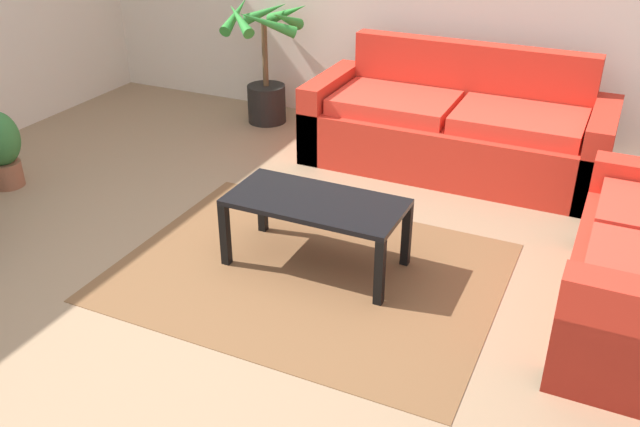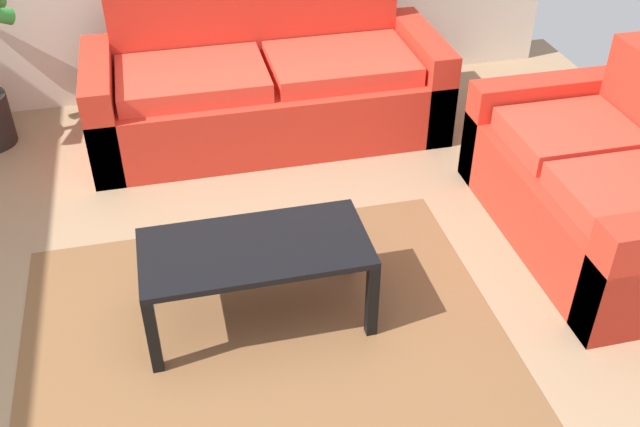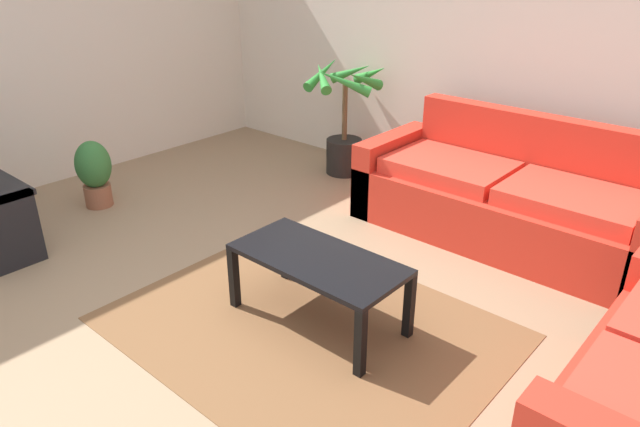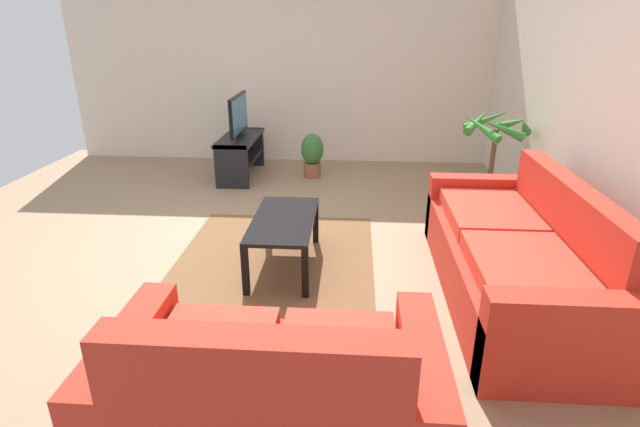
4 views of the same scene
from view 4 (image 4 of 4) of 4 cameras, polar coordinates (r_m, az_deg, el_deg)
name	(u,v)px [view 4 (image 4 of 4)]	position (r m, az deg, el deg)	size (l,w,h in m)	color
ground_plane	(235,244)	(4.63, -9.90, -3.54)	(6.60, 6.60, 0.00)	#937556
wall_back	(598,101)	(4.53, 29.68, 11.32)	(6.00, 0.06, 2.70)	beige
wall_left	(279,65)	(7.17, -4.85, 16.85)	(0.06, 6.00, 2.70)	beige
couch_main	(514,260)	(3.89, 21.67, -5.03)	(2.26, 0.90, 0.90)	red
couch_loveseat	(273,400)	(2.45, -5.55, -20.81)	(0.90, 1.55, 0.90)	red
tv_stand	(241,150)	(6.55, -9.25, 7.28)	(1.10, 0.45, 0.54)	black
tv	(239,115)	(6.45, -9.47, 11.32)	(0.87, 0.10, 0.53)	black
coffee_table	(284,225)	(4.04, -4.26, -1.35)	(1.03, 0.50, 0.43)	black
area_rug	(273,265)	(4.21, -5.47, -5.95)	(2.20, 1.70, 0.01)	brown
potted_palm	(492,167)	(5.52, 19.39, 5.18)	(0.72, 0.79, 1.09)	black
potted_plant_small	(312,154)	(6.44, -0.90, 7.01)	(0.29, 0.29, 0.58)	brown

